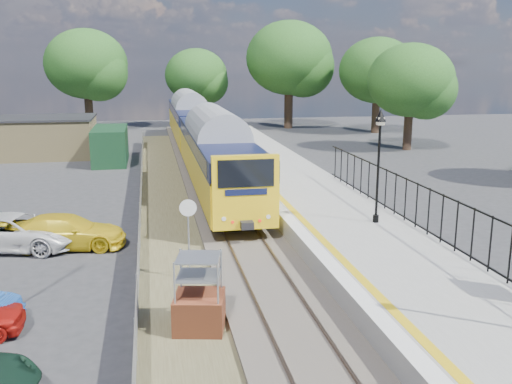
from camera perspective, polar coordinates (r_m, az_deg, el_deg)
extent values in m
plane|color=#2D2D30|center=(17.18, 2.73, -12.19)|extent=(120.00, 120.00, 0.00)
cube|color=#473F38|center=(26.39, -2.30, -2.95)|extent=(3.40, 80.00, 0.20)
cube|color=#4C472D|center=(24.25, -8.41, -4.68)|extent=(2.60, 70.00, 0.06)
cube|color=brown|center=(26.27, -3.86, -2.77)|extent=(0.07, 80.00, 0.14)
cube|color=brown|center=(26.47, -0.76, -2.62)|extent=(0.07, 80.00, 0.14)
cube|color=gray|center=(25.37, 7.81, -2.89)|extent=(5.00, 70.00, 0.90)
cube|color=silver|center=(24.64, 2.86, -2.16)|extent=(0.50, 70.00, 0.01)
cube|color=yellow|center=(24.76, 3.99, -2.10)|extent=(0.30, 70.00, 0.01)
cylinder|color=black|center=(23.79, 11.88, -2.61)|extent=(0.24, 0.24, 0.30)
cylinder|color=black|center=(23.37, 12.09, 1.77)|extent=(0.10, 0.10, 3.70)
cube|color=black|center=(23.09, 12.32, 6.52)|extent=(0.08, 0.08, 0.30)
cube|color=beige|center=(23.07, 12.34, 6.94)|extent=(0.26, 0.26, 0.30)
cone|color=black|center=(23.05, 12.36, 7.51)|extent=(0.44, 0.44, 0.50)
cube|color=black|center=(20.90, 18.91, -0.64)|extent=(0.05, 26.00, 0.05)
cube|color=tan|center=(48.21, -20.65, 5.11)|extent=(8.00, 6.00, 3.00)
cube|color=black|center=(48.05, -20.79, 6.94)|extent=(8.20, 6.20, 0.15)
cube|color=#14371A|center=(43.64, -14.36, 4.55)|extent=(2.40, 6.00, 2.60)
cylinder|color=#332319|center=(65.66, -16.34, 7.62)|extent=(0.88, 0.88, 3.85)
ellipsoid|color=#234B19|center=(65.45, -16.63, 12.18)|extent=(8.80, 8.80, 7.48)
cylinder|color=#332319|center=(67.62, -5.91, 7.90)|extent=(0.72, 0.72, 3.15)
ellipsoid|color=#234B19|center=(67.39, -5.99, 11.52)|extent=(7.20, 7.20, 6.12)
cylinder|color=#332319|center=(65.26, 3.26, 8.24)|extent=(0.96, 0.96, 4.20)
ellipsoid|color=#234B19|center=(65.06, 3.33, 13.25)|extent=(9.60, 9.60, 8.16)
cylinder|color=#332319|center=(62.09, 11.86, 7.43)|extent=(0.80, 0.80, 3.50)
ellipsoid|color=#234B19|center=(61.85, 12.06, 11.81)|extent=(8.00, 8.00, 6.80)
cylinder|color=#332319|center=(50.39, 14.93, 5.89)|extent=(0.72, 0.72, 3.15)
ellipsoid|color=#234B19|center=(50.09, 15.21, 10.74)|extent=(7.20, 7.20, 6.12)
cube|color=yellow|center=(32.44, -4.04, 2.88)|extent=(2.80, 20.00, 1.90)
cube|color=#0E1435|center=(32.25, -4.08, 5.16)|extent=(2.82, 20.00, 0.90)
cube|color=black|center=(32.25, -4.08, 5.16)|extent=(2.82, 18.00, 0.70)
cube|color=black|center=(32.67, -4.01, 0.84)|extent=(2.00, 18.00, 0.45)
cube|color=yellow|center=(52.77, -6.69, 6.65)|extent=(2.80, 20.00, 1.90)
cube|color=#0E1435|center=(52.65, -6.73, 8.05)|extent=(2.82, 20.00, 0.90)
cube|color=black|center=(52.65, -6.73, 8.05)|extent=(2.82, 18.00, 0.70)
cube|color=black|center=(52.91, -6.66, 5.38)|extent=(2.00, 18.00, 0.45)
cube|color=black|center=(22.25, -1.00, 1.87)|extent=(2.24, 0.04, 1.10)
cube|color=brown|center=(16.15, -5.67, -11.92)|extent=(1.60, 1.60, 1.04)
cylinder|color=#999EA3|center=(19.38, -6.73, -5.24)|extent=(0.06, 0.06, 2.57)
cylinder|color=silver|center=(18.98, -6.82, -1.59)|extent=(0.58, 0.08, 0.58)
imported|color=yellow|center=(24.02, -18.41, -3.78)|extent=(4.83, 2.42, 1.35)
imported|color=silver|center=(24.57, -22.90, -3.70)|extent=(5.48, 3.46, 1.41)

